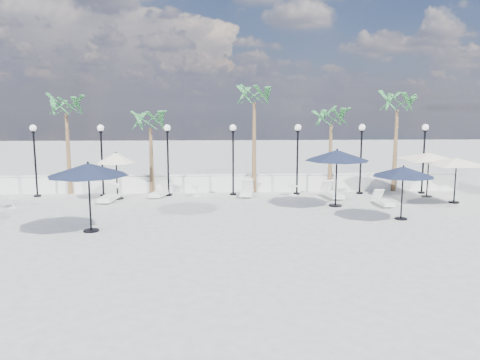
{
  "coord_description": "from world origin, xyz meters",
  "views": [
    {
      "loc": [
        -0.8,
        -18.6,
        4.71
      ],
      "look_at": [
        0.17,
        2.12,
        1.5
      ],
      "focal_mm": 35.0,
      "sensor_mm": 36.0,
      "label": 1
    }
  ],
  "objects_px": {
    "lounger_4": "(247,191)",
    "parasol_navy_mid": "(403,172)",
    "lounger_2": "(110,197)",
    "parasol_cream_sq_b": "(457,158)",
    "lounger_3": "(161,192)",
    "parasol_navy_left": "(88,170)",
    "lounger_5": "(332,193)",
    "lounger_6": "(383,201)",
    "parasol_navy_right": "(337,156)",
    "parasol_cream_small": "(116,159)",
    "parasol_cream_sq_a": "(429,153)"
  },
  "relations": [
    {
      "from": "parasol_navy_mid",
      "to": "parasol_cream_sq_b",
      "type": "bearing_deg",
      "value": 39.64
    },
    {
      "from": "lounger_4",
      "to": "parasol_navy_mid",
      "type": "distance_m",
      "value": 8.65
    },
    {
      "from": "parasol_navy_right",
      "to": "parasol_cream_sq_b",
      "type": "bearing_deg",
      "value": 4.82
    },
    {
      "from": "lounger_5",
      "to": "lounger_6",
      "type": "distance_m",
      "value": 2.88
    },
    {
      "from": "lounger_6",
      "to": "parasol_navy_right",
      "type": "distance_m",
      "value": 3.26
    },
    {
      "from": "parasol_cream_small",
      "to": "lounger_2",
      "type": "bearing_deg",
      "value": -109.76
    },
    {
      "from": "lounger_5",
      "to": "parasol_navy_left",
      "type": "height_order",
      "value": "parasol_navy_left"
    },
    {
      "from": "lounger_4",
      "to": "parasol_navy_right",
      "type": "bearing_deg",
      "value": -27.56
    },
    {
      "from": "lounger_4",
      "to": "lounger_5",
      "type": "relative_size",
      "value": 0.98
    },
    {
      "from": "lounger_4",
      "to": "parasol_navy_left",
      "type": "xyz_separation_m",
      "value": [
        -6.44,
        -7.09,
        2.14
      ]
    },
    {
      "from": "lounger_5",
      "to": "parasol_navy_left",
      "type": "bearing_deg",
      "value": -158.36
    },
    {
      "from": "lounger_5",
      "to": "lounger_6",
      "type": "xyz_separation_m",
      "value": [
        2.02,
        -2.06,
        -0.04
      ]
    },
    {
      "from": "lounger_4",
      "to": "parasol_cream_sq_b",
      "type": "distance_m",
      "value": 10.71
    },
    {
      "from": "parasol_navy_left",
      "to": "parasol_cream_small",
      "type": "xyz_separation_m",
      "value": [
        -0.36,
        6.54,
        -0.27
      ]
    },
    {
      "from": "lounger_3",
      "to": "parasol_cream_sq_a",
      "type": "relative_size",
      "value": 0.37
    },
    {
      "from": "parasol_navy_left",
      "to": "parasol_navy_mid",
      "type": "distance_m",
      "value": 12.77
    },
    {
      "from": "parasol_navy_mid",
      "to": "parasol_cream_sq_a",
      "type": "bearing_deg",
      "value": 55.91
    },
    {
      "from": "lounger_4",
      "to": "parasol_navy_mid",
      "type": "relative_size",
      "value": 0.79
    },
    {
      "from": "lounger_3",
      "to": "parasol_cream_sq_b",
      "type": "distance_m",
      "value": 15.19
    },
    {
      "from": "lounger_6",
      "to": "lounger_4",
      "type": "bearing_deg",
      "value": 152.17
    },
    {
      "from": "parasol_navy_left",
      "to": "parasol_cream_sq_b",
      "type": "height_order",
      "value": "parasol_navy_left"
    },
    {
      "from": "lounger_6",
      "to": "parasol_cream_sq_a",
      "type": "xyz_separation_m",
      "value": [
        3.11,
        2.09,
        2.13
      ]
    },
    {
      "from": "parasol_navy_right",
      "to": "lounger_2",
      "type": "bearing_deg",
      "value": 171.52
    },
    {
      "from": "parasol_navy_right",
      "to": "parasol_navy_mid",
      "type": "bearing_deg",
      "value": -52.93
    },
    {
      "from": "parasol_navy_left",
      "to": "lounger_2",
      "type": "bearing_deg",
      "value": 95.95
    },
    {
      "from": "parasol_cream_small",
      "to": "parasol_navy_left",
      "type": "bearing_deg",
      "value": -86.81
    },
    {
      "from": "lounger_6",
      "to": "parasol_navy_mid",
      "type": "bearing_deg",
      "value": -98.97
    },
    {
      "from": "lounger_4",
      "to": "parasol_cream_sq_a",
      "type": "relative_size",
      "value": 0.4
    },
    {
      "from": "lounger_3",
      "to": "parasol_navy_mid",
      "type": "xyz_separation_m",
      "value": [
        10.85,
        -5.7,
        1.82
      ]
    },
    {
      "from": "lounger_3",
      "to": "lounger_4",
      "type": "distance_m",
      "value": 4.61
    },
    {
      "from": "parasol_navy_left",
      "to": "parasol_navy_mid",
      "type": "xyz_separation_m",
      "value": [
        12.69,
        1.38,
        -0.34
      ]
    },
    {
      "from": "lounger_2",
      "to": "parasol_navy_mid",
      "type": "height_order",
      "value": "parasol_navy_mid"
    },
    {
      "from": "lounger_4",
      "to": "lounger_2",
      "type": "bearing_deg",
      "value": -162.5
    },
    {
      "from": "lounger_5",
      "to": "lounger_6",
      "type": "height_order",
      "value": "lounger_5"
    },
    {
      "from": "parasol_cream_sq_a",
      "to": "parasol_cream_sq_b",
      "type": "xyz_separation_m",
      "value": [
        0.66,
        -1.63,
        -0.1
      ]
    },
    {
      "from": "parasol_cream_small",
      "to": "lounger_4",
      "type": "bearing_deg",
      "value": 4.62
    },
    {
      "from": "parasol_navy_left",
      "to": "parasol_cream_small",
      "type": "bearing_deg",
      "value": 93.19
    },
    {
      "from": "lounger_3",
      "to": "parasol_navy_left",
      "type": "xyz_separation_m",
      "value": [
        -1.83,
        -7.08,
        2.16
      ]
    },
    {
      "from": "lounger_2",
      "to": "parasol_cream_sq_b",
      "type": "xyz_separation_m",
      "value": [
        17.31,
        -1.15,
        2.0
      ]
    },
    {
      "from": "lounger_3",
      "to": "parasol_navy_mid",
      "type": "bearing_deg",
      "value": -10.45
    },
    {
      "from": "lounger_5",
      "to": "parasol_navy_right",
      "type": "xyz_separation_m",
      "value": [
        -0.34,
        -2.12,
        2.2
      ]
    },
    {
      "from": "lounger_4",
      "to": "parasol_cream_sq_a",
      "type": "xyz_separation_m",
      "value": [
        9.6,
        -0.75,
        2.09
      ]
    },
    {
      "from": "parasol_cream_sq_b",
      "to": "parasol_cream_small",
      "type": "distance_m",
      "value": 17.16
    },
    {
      "from": "lounger_6",
      "to": "parasol_cream_small",
      "type": "height_order",
      "value": "parasol_cream_small"
    },
    {
      "from": "lounger_2",
      "to": "lounger_6",
      "type": "bearing_deg",
      "value": -0.25
    },
    {
      "from": "lounger_6",
      "to": "parasol_navy_left",
      "type": "relative_size",
      "value": 0.56
    },
    {
      "from": "parasol_navy_left",
      "to": "parasol_cream_small",
      "type": "distance_m",
      "value": 6.55
    },
    {
      "from": "parasol_navy_left",
      "to": "parasol_navy_right",
      "type": "bearing_deg",
      "value": 21.61
    },
    {
      "from": "parasol_cream_sq_a",
      "to": "parasol_navy_right",
      "type": "bearing_deg",
      "value": -158.55
    },
    {
      "from": "lounger_6",
      "to": "parasol_cream_small",
      "type": "bearing_deg",
      "value": 166.05
    }
  ]
}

